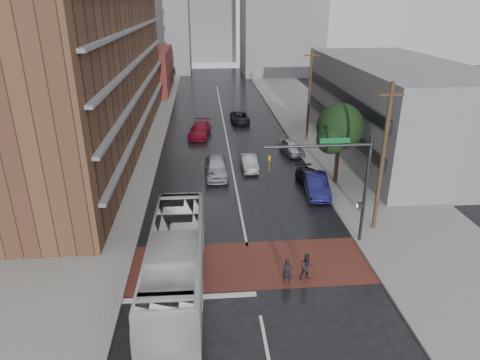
{
  "coord_description": "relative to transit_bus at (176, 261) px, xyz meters",
  "views": [
    {
      "loc": [
        -2.44,
        -20.76,
        14.43
      ],
      "look_at": [
        -0.24,
        5.12,
        3.5
      ],
      "focal_mm": 32.0,
      "sensor_mm": 36.0,
      "label": 1
    }
  ],
  "objects": [
    {
      "name": "ground",
      "position": [
        4.21,
        1.29,
        -1.67
      ],
      "size": [
        160.0,
        160.0,
        0.0
      ],
      "primitive_type": "plane",
      "color": "black",
      "rests_on": "ground"
    },
    {
      "name": "crosswalk",
      "position": [
        4.21,
        1.79,
        -1.66
      ],
      "size": [
        14.0,
        5.0,
        0.02
      ],
      "primitive_type": "cube",
      "color": "maroon",
      "rests_on": "ground"
    },
    {
      "name": "sidewalk_west",
      "position": [
        -7.29,
        26.29,
        -1.6
      ],
      "size": [
        9.0,
        90.0,
        0.15
      ],
      "primitive_type": "cube",
      "color": "gray",
      "rests_on": "ground"
    },
    {
      "name": "sidewalk_east",
      "position": [
        15.71,
        26.29,
        -1.6
      ],
      "size": [
        9.0,
        90.0,
        0.15
      ],
      "primitive_type": "cube",
      "color": "gray",
      "rests_on": "ground"
    },
    {
      "name": "apartment_block",
      "position": [
        -9.79,
        25.29,
        12.33
      ],
      "size": [
        10.0,
        44.0,
        28.0
      ],
      "primitive_type": "cube",
      "color": "brown",
      "rests_on": "ground"
    },
    {
      "name": "storefront_west",
      "position": [
        -7.79,
        55.29,
        1.83
      ],
      "size": [
        8.0,
        16.0,
        7.0
      ],
      "primitive_type": "cube",
      "color": "maroon",
      "rests_on": "ground"
    },
    {
      "name": "building_east",
      "position": [
        20.71,
        21.29,
        2.83
      ],
      "size": [
        11.0,
        26.0,
        9.0
      ],
      "primitive_type": "cube",
      "color": "slate",
      "rests_on": "ground"
    },
    {
      "name": "distant_tower_center",
      "position": [
        4.21,
        96.29,
        10.33
      ],
      "size": [
        12.0,
        10.0,
        24.0
      ],
      "primitive_type": "cube",
      "color": "slate",
      "rests_on": "ground"
    },
    {
      "name": "street_tree",
      "position": [
        12.72,
        13.33,
        3.06
      ],
      "size": [
        4.2,
        4.1,
        6.9
      ],
      "color": "#332319",
      "rests_on": "ground"
    },
    {
      "name": "signal_mast",
      "position": [
        10.05,
        3.79,
        3.06
      ],
      "size": [
        6.5,
        0.3,
        7.2
      ],
      "color": "#2D2D33",
      "rests_on": "ground"
    },
    {
      "name": "utility_pole_near",
      "position": [
        13.01,
        5.29,
        3.46
      ],
      "size": [
        1.6,
        0.26,
        10.0
      ],
      "color": "#473321",
      "rests_on": "ground"
    },
    {
      "name": "utility_pole_far",
      "position": [
        13.01,
        25.29,
        3.46
      ],
      "size": [
        1.6,
        0.26,
        10.0
      ],
      "color": "#473321",
      "rests_on": "ground"
    },
    {
      "name": "transit_bus",
      "position": [
        0.0,
        0.0,
        0.0
      ],
      "size": [
        3.02,
        12.07,
        3.35
      ],
      "primitive_type": "imported",
      "rotation": [
        0.0,
        0.0,
        -0.02
      ],
      "color": "silver",
      "rests_on": "ground"
    },
    {
      "name": "pedestrian_a",
      "position": [
        6.0,
        -0.21,
        -0.91
      ],
      "size": [
        0.6,
        0.44,
        1.52
      ],
      "primitive_type": "imported",
      "rotation": [
        0.0,
        0.0,
        -0.14
      ],
      "color": "black",
      "rests_on": "ground"
    },
    {
      "name": "pedestrian_b",
      "position": [
        7.17,
        0.07,
        -0.87
      ],
      "size": [
        0.87,
        0.72,
        1.62
      ],
      "primitive_type": "imported",
      "rotation": [
        0.0,
        0.0,
        0.15
      ],
      "color": "#252026",
      "rests_on": "ground"
    },
    {
      "name": "car_travel_a",
      "position": [
        2.66,
        15.78,
        -0.82
      ],
      "size": [
        2.03,
        5.04,
        1.72
      ],
      "primitive_type": "imported",
      "rotation": [
        0.0,
        0.0,
        0.0
      ],
      "color": "#B4B6BD",
      "rests_on": "ground"
    },
    {
      "name": "car_travel_b",
      "position": [
        5.73,
        17.16,
        -1.03
      ],
      "size": [
        1.51,
        3.96,
        1.29
      ],
      "primitive_type": "imported",
      "rotation": [
        0.0,
        0.0,
        0.04
      ],
      "color": "#B8B9C0",
      "rests_on": "ground"
    },
    {
      "name": "car_travel_c",
      "position": [
        1.18,
        27.98,
        -0.91
      ],
      "size": [
        2.97,
        5.58,
        1.54
      ],
      "primitive_type": "imported",
      "rotation": [
        0.0,
        0.0,
        -0.16
      ],
      "color": "maroon",
      "rests_on": "ground"
    },
    {
      "name": "suv_travel",
      "position": [
        6.28,
        33.57,
        -1.02
      ],
      "size": [
        2.33,
        4.77,
        1.31
      ],
      "primitive_type": "imported",
      "rotation": [
        0.0,
        0.0,
        0.03
      ],
      "color": "black",
      "rests_on": "ground"
    },
    {
      "name": "car_parked_near",
      "position": [
        10.51,
        11.29,
        -0.87
      ],
      "size": [
        2.1,
        5.0,
        1.61
      ],
      "primitive_type": "imported",
      "rotation": [
        0.0,
        0.0,
        -0.08
      ],
      "color": "#141448",
      "rests_on": "ground"
    },
    {
      "name": "car_parked_mid",
      "position": [
        10.51,
        12.93,
        -1.05
      ],
      "size": [
        2.28,
        4.47,
        1.24
      ],
      "primitive_type": "imported",
      "rotation": [
        0.0,
        0.0,
        0.13
      ],
      "color": "black",
      "rests_on": "ground"
    },
    {
      "name": "car_parked_far",
      "position": [
        10.51,
        21.23,
        -0.96
      ],
      "size": [
        2.37,
        4.4,
        1.42
      ],
      "primitive_type": "imported",
      "rotation": [
        0.0,
        0.0,
        0.17
      ],
      "color": "#B6B8BF",
      "rests_on": "ground"
    }
  ]
}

